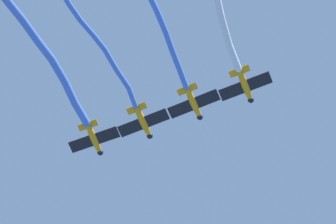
% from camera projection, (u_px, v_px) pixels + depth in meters
% --- Properties ---
extents(airplane_lead, '(6.66, 5.05, 1.64)m').
position_uv_depth(airplane_lead, '(245.00, 86.00, 87.50)').
color(airplane_lead, orange).
extents(airplane_left_wing, '(6.66, 5.06, 1.64)m').
position_uv_depth(airplane_left_wing, '(194.00, 103.00, 88.72)').
color(airplane_left_wing, orange).
extents(smoke_trail_left_wing, '(4.11, 15.03, 3.16)m').
position_uv_depth(smoke_trail_left_wing, '(164.00, 31.00, 86.09)').
color(smoke_trail_left_wing, '#4C75DB').
extents(airplane_right_wing, '(6.66, 5.06, 1.64)m').
position_uv_depth(airplane_right_wing, '(143.00, 122.00, 89.38)').
color(airplane_right_wing, orange).
extents(smoke_trail_right_wing, '(9.83, 23.27, 1.42)m').
position_uv_depth(smoke_trail_right_wing, '(82.00, 22.00, 84.19)').
color(smoke_trail_right_wing, '#4C75DB').
extents(airplane_slot, '(6.65, 5.03, 1.64)m').
position_uv_depth(airplane_slot, '(94.00, 139.00, 90.60)').
color(airplane_slot, orange).
extents(smoke_trail_slot, '(6.75, 17.96, 1.50)m').
position_uv_depth(smoke_trail_slot, '(50.00, 62.00, 86.57)').
color(smoke_trail_slot, '#4C75DB').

